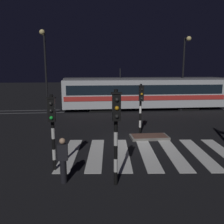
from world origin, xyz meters
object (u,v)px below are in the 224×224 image
at_px(traffic_light_kerb_mid_left, 116,124).
at_px(street_lamp_trackside_right, 185,65).
at_px(traffic_light_median_centre, 141,102).
at_px(pedestrian_waiting_at_kerb, 63,160).
at_px(tram, 144,93).
at_px(traffic_light_corner_near_left, 52,122).
at_px(street_lamp_trackside_left, 45,63).

bearing_deg(traffic_light_kerb_mid_left, street_lamp_trackside_right, 59.63).
relative_size(traffic_light_median_centre, pedestrian_waiting_at_kerb, 1.88).
xyz_separation_m(traffic_light_median_centre, tram, (2.39, 9.06, -0.37)).
distance_m(street_lamp_trackside_right, tram, 4.69).
height_order(traffic_light_median_centre, street_lamp_trackside_right, street_lamp_trackside_right).
relative_size(traffic_light_corner_near_left, pedestrian_waiting_at_kerb, 1.84).
xyz_separation_m(traffic_light_median_centre, pedestrian_waiting_at_kerb, (-4.25, -6.02, -1.24)).
bearing_deg(traffic_light_corner_near_left, street_lamp_trackside_right, 49.92).
bearing_deg(traffic_light_median_centre, street_lamp_trackside_right, 52.47).
xyz_separation_m(traffic_light_corner_near_left, tram, (7.12, 14.00, -0.33)).
bearing_deg(traffic_light_median_centre, traffic_light_kerb_mid_left, -110.10).
height_order(traffic_light_corner_near_left, street_lamp_trackside_right, street_lamp_trackside_right).
height_order(street_lamp_trackside_right, pedestrian_waiting_at_kerb, street_lamp_trackside_right).
distance_m(street_lamp_trackside_right, street_lamp_trackside_left, 12.85).
bearing_deg(pedestrian_waiting_at_kerb, traffic_light_kerb_mid_left, -12.90).
bearing_deg(traffic_light_kerb_mid_left, tram, 72.99).
bearing_deg(traffic_light_median_centre, tram, 75.25).
bearing_deg(tram, traffic_light_median_centre, -104.75).
bearing_deg(pedestrian_waiting_at_kerb, street_lamp_trackside_left, 101.38).
height_order(traffic_light_kerb_mid_left, traffic_light_median_centre, traffic_light_kerb_mid_left).
bearing_deg(street_lamp_trackside_left, traffic_light_kerb_mid_left, -71.34).
bearing_deg(traffic_light_corner_near_left, traffic_light_median_centre, 46.26).
bearing_deg(street_lamp_trackside_left, traffic_light_median_centre, -44.67).
xyz_separation_m(traffic_light_corner_near_left, street_lamp_trackside_right, (10.72, 12.74, 2.40)).
bearing_deg(traffic_light_corner_near_left, tram, 63.06).
bearing_deg(tram, street_lamp_trackside_left, -165.87).
relative_size(traffic_light_corner_near_left, street_lamp_trackside_left, 0.43).
xyz_separation_m(traffic_light_median_centre, street_lamp_trackside_right, (5.99, 7.79, 2.35)).
bearing_deg(traffic_light_median_centre, traffic_light_corner_near_left, -133.74).
height_order(street_lamp_trackside_right, street_lamp_trackside_left, street_lamp_trackside_left).
relative_size(traffic_light_kerb_mid_left, traffic_light_median_centre, 1.08).
bearing_deg(street_lamp_trackside_right, pedestrian_waiting_at_kerb, -126.53).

